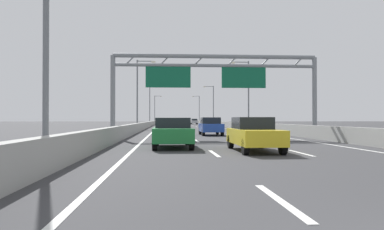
% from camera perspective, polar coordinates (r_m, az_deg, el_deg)
% --- Properties ---
extents(ground_plane, '(260.00, 260.00, 0.00)m').
position_cam_1_polar(ground_plane, '(103.04, -1.79, -1.40)').
color(ground_plane, '#38383A').
extents(lane_dash_left_0, '(0.16, 3.00, 0.01)m').
position_cam_1_polar(lane_dash_left_0, '(6.89, 13.00, -12.34)').
color(lane_dash_left_0, white).
rests_on(lane_dash_left_0, ground_plane).
extents(lane_dash_left_1, '(0.16, 3.00, 0.01)m').
position_cam_1_polar(lane_dash_left_1, '(15.65, 3.34, -5.76)').
color(lane_dash_left_1, white).
rests_on(lane_dash_left_1, ground_plane).
extents(lane_dash_left_2, '(0.16, 3.00, 0.01)m').
position_cam_1_polar(lane_dash_left_2, '(24.58, 0.70, -3.89)').
color(lane_dash_left_2, white).
rests_on(lane_dash_left_2, ground_plane).
extents(lane_dash_left_3, '(0.16, 3.00, 0.01)m').
position_cam_1_polar(lane_dash_left_3, '(33.55, -0.53, -3.01)').
color(lane_dash_left_3, white).
rests_on(lane_dash_left_3, ground_plane).
extents(lane_dash_left_4, '(0.16, 3.00, 0.01)m').
position_cam_1_polar(lane_dash_left_4, '(42.53, -1.24, -2.51)').
color(lane_dash_left_4, white).
rests_on(lane_dash_left_4, ground_plane).
extents(lane_dash_left_5, '(0.16, 3.00, 0.01)m').
position_cam_1_polar(lane_dash_left_5, '(51.52, -1.70, -2.18)').
color(lane_dash_left_5, white).
rests_on(lane_dash_left_5, ground_plane).
extents(lane_dash_left_6, '(0.16, 3.00, 0.01)m').
position_cam_1_polar(lane_dash_left_6, '(60.51, -2.02, -1.94)').
color(lane_dash_left_6, white).
rests_on(lane_dash_left_6, ground_plane).
extents(lane_dash_left_7, '(0.16, 3.00, 0.01)m').
position_cam_1_polar(lane_dash_left_7, '(69.50, -2.26, -1.77)').
color(lane_dash_left_7, white).
rests_on(lane_dash_left_7, ground_plane).
extents(lane_dash_left_8, '(0.16, 3.00, 0.01)m').
position_cam_1_polar(lane_dash_left_8, '(78.50, -2.45, -1.64)').
color(lane_dash_left_8, white).
rests_on(lane_dash_left_8, ground_plane).
extents(lane_dash_left_9, '(0.16, 3.00, 0.01)m').
position_cam_1_polar(lane_dash_left_9, '(87.49, -2.60, -1.53)').
color(lane_dash_left_9, white).
rests_on(lane_dash_left_9, ground_plane).
extents(lane_dash_left_10, '(0.16, 3.00, 0.01)m').
position_cam_1_polar(lane_dash_left_10, '(96.49, -2.71, -1.45)').
color(lane_dash_left_10, white).
rests_on(lane_dash_left_10, ground_plane).
extents(lane_dash_left_11, '(0.16, 3.00, 0.01)m').
position_cam_1_polar(lane_dash_left_11, '(105.49, -2.81, -1.38)').
color(lane_dash_left_11, white).
rests_on(lane_dash_left_11, ground_plane).
extents(lane_dash_left_12, '(0.16, 3.00, 0.01)m').
position_cam_1_polar(lane_dash_left_12, '(114.49, -2.90, -1.32)').
color(lane_dash_left_12, white).
rests_on(lane_dash_left_12, ground_plane).
extents(lane_dash_left_13, '(0.16, 3.00, 0.01)m').
position_cam_1_polar(lane_dash_left_13, '(123.48, -2.97, -1.27)').
color(lane_dash_left_13, white).
rests_on(lane_dash_left_13, ground_plane).
extents(lane_dash_left_14, '(0.16, 3.00, 0.01)m').
position_cam_1_polar(lane_dash_left_14, '(132.48, -3.03, -1.22)').
color(lane_dash_left_14, white).
rests_on(lane_dash_left_14, ground_plane).
extents(lane_dash_left_15, '(0.16, 3.00, 0.01)m').
position_cam_1_polar(lane_dash_left_15, '(141.48, -3.08, -1.18)').
color(lane_dash_left_15, white).
rests_on(lane_dash_left_15, ground_plane).
extents(lane_dash_left_16, '(0.16, 3.00, 0.01)m').
position_cam_1_polar(lane_dash_left_16, '(150.48, -3.13, -1.15)').
color(lane_dash_left_16, white).
rests_on(lane_dash_left_16, ground_plane).
extents(lane_dash_left_17, '(0.16, 3.00, 0.01)m').
position_cam_1_polar(lane_dash_left_17, '(159.48, -3.17, -1.12)').
color(lane_dash_left_17, white).
rests_on(lane_dash_left_17, ground_plane).
extents(lane_dash_right_1, '(0.16, 3.00, 0.01)m').
position_cam_1_polar(lane_dash_right_1, '(16.49, 15.91, -5.47)').
color(lane_dash_right_1, white).
rests_on(lane_dash_right_1, ground_plane).
extents(lane_dash_right_2, '(0.16, 3.00, 0.01)m').
position_cam_1_polar(lane_dash_right_2, '(25.12, 8.93, -3.81)').
color(lane_dash_right_2, white).
rests_on(lane_dash_right_2, ground_plane).
extents(lane_dash_right_3, '(0.16, 3.00, 0.01)m').
position_cam_1_polar(lane_dash_right_3, '(33.95, 5.55, -2.98)').
color(lane_dash_right_3, white).
rests_on(lane_dash_right_3, ground_plane).
extents(lane_dash_right_4, '(0.16, 3.00, 0.01)m').
position_cam_1_polar(lane_dash_right_4, '(42.85, 3.58, -2.49)').
color(lane_dash_right_4, white).
rests_on(lane_dash_right_4, ground_plane).
extents(lane_dash_right_5, '(0.16, 3.00, 0.01)m').
position_cam_1_polar(lane_dash_right_5, '(51.78, 2.29, -2.17)').
color(lane_dash_right_5, white).
rests_on(lane_dash_right_5, ground_plane).
extents(lane_dash_right_6, '(0.16, 3.00, 0.01)m').
position_cam_1_polar(lane_dash_right_6, '(60.73, 1.38, -1.94)').
color(lane_dash_right_6, white).
rests_on(lane_dash_right_6, ground_plane).
extents(lane_dash_right_7, '(0.16, 3.00, 0.01)m').
position_cam_1_polar(lane_dash_right_7, '(69.70, 0.70, -1.77)').
color(lane_dash_right_7, white).
rests_on(lane_dash_right_7, ground_plane).
extents(lane_dash_right_8, '(0.16, 3.00, 0.01)m').
position_cam_1_polar(lane_dash_right_8, '(78.67, 0.17, -1.64)').
color(lane_dash_right_8, white).
rests_on(lane_dash_right_8, ground_plane).
extents(lane_dash_right_9, '(0.16, 3.00, 0.01)m').
position_cam_1_polar(lane_dash_right_9, '(87.65, -0.24, -1.53)').
color(lane_dash_right_9, white).
rests_on(lane_dash_right_9, ground_plane).
extents(lane_dash_right_10, '(0.16, 3.00, 0.01)m').
position_cam_1_polar(lane_dash_right_10, '(96.63, -0.58, -1.45)').
color(lane_dash_right_10, white).
rests_on(lane_dash_right_10, ground_plane).
extents(lane_dash_right_11, '(0.16, 3.00, 0.01)m').
position_cam_1_polar(lane_dash_right_11, '(105.62, -0.86, -1.38)').
color(lane_dash_right_11, white).
rests_on(lane_dash_right_11, ground_plane).
extents(lane_dash_right_12, '(0.16, 3.00, 0.01)m').
position_cam_1_polar(lane_dash_right_12, '(114.60, -1.10, -1.32)').
color(lane_dash_right_12, white).
rests_on(lane_dash_right_12, ground_plane).
extents(lane_dash_right_13, '(0.16, 3.00, 0.01)m').
position_cam_1_polar(lane_dash_right_13, '(123.59, -1.30, -1.27)').
color(lane_dash_right_13, white).
rests_on(lane_dash_right_13, ground_plane).
extents(lane_dash_right_14, '(0.16, 3.00, 0.01)m').
position_cam_1_polar(lane_dash_right_14, '(132.58, -1.47, -1.22)').
color(lane_dash_right_14, white).
rests_on(lane_dash_right_14, ground_plane).
extents(lane_dash_right_15, '(0.16, 3.00, 0.01)m').
position_cam_1_polar(lane_dash_right_15, '(141.58, -1.63, -1.18)').
color(lane_dash_right_15, white).
rests_on(lane_dash_right_15, ground_plane).
extents(lane_dash_right_16, '(0.16, 3.00, 0.01)m').
position_cam_1_polar(lane_dash_right_16, '(150.57, -1.76, -1.15)').
color(lane_dash_right_16, white).
rests_on(lane_dash_right_16, ground_plane).
extents(lane_dash_right_17, '(0.16, 3.00, 0.01)m').
position_cam_1_polar(lane_dash_right_17, '(159.56, -1.88, -1.12)').
color(lane_dash_right_17, white).
rests_on(lane_dash_right_17, ground_plane).
extents(edge_line_left, '(0.16, 176.00, 0.01)m').
position_cam_1_polar(edge_line_left, '(90.98, -4.82, -1.50)').
color(edge_line_left, white).
rests_on(edge_line_left, ground_plane).
extents(edge_line_right, '(0.16, 176.00, 0.01)m').
position_cam_1_polar(edge_line_right, '(91.42, 1.78, -1.49)').
color(edge_line_right, white).
rests_on(edge_line_right, ground_plane).
extents(barrier_left, '(0.45, 220.00, 0.95)m').
position_cam_1_polar(barrier_left, '(113.01, -5.47, -1.09)').
color(barrier_left, '#9E9E99').
rests_on(barrier_left, ground_plane).
extents(barrier_right, '(0.45, 220.00, 0.95)m').
position_cam_1_polar(barrier_right, '(113.47, 1.51, -1.09)').
color(barrier_right, '#9E9E99').
rests_on(barrier_right, ground_plane).
extents(sign_gantry, '(15.85, 0.36, 6.36)m').
position_cam_1_polar(sign_gantry, '(29.33, 3.20, 6.02)').
color(sign_gantry, gray).
rests_on(sign_gantry, ground_plane).
extents(streetlamp_left_mid, '(2.58, 0.28, 9.50)m').
position_cam_1_polar(streetlamp_left_mid, '(52.76, -7.91, 3.73)').
color(streetlamp_left_mid, slate).
rests_on(streetlamp_left_mid, ground_plane).
extents(streetlamp_right_mid, '(2.58, 0.28, 9.50)m').
position_cam_1_polar(streetlamp_right_mid, '(53.81, 8.19, 3.64)').
color(streetlamp_right_mid, slate).
rests_on(streetlamp_right_mid, ground_plane).
extents(streetlamp_left_far, '(2.58, 0.28, 9.50)m').
position_cam_1_polar(streetlamp_left_far, '(92.31, -6.18, 1.86)').
color(streetlamp_left_far, slate).
rests_on(streetlamp_left_far, ground_plane).
extents(streetlamp_right_far, '(2.58, 0.28, 9.50)m').
position_cam_1_polar(streetlamp_right_far, '(92.92, 3.07, 1.85)').
color(streetlamp_right_far, slate).
rests_on(streetlamp_right_far, ground_plane).
extents(streetlamp_left_distant, '(2.58, 0.28, 9.50)m').
position_cam_1_polar(streetlamp_left_distant, '(131.94, -5.49, 1.12)').
color(streetlamp_left_distant, slate).
rests_on(streetlamp_left_distant, ground_plane).
extents(streetlamp_right_distant, '(2.58, 0.28, 9.50)m').
position_cam_1_polar(streetlamp_right_distant, '(132.37, 0.99, 1.11)').
color(streetlamp_right_distant, slate).
rests_on(streetlamp_right_distant, ground_plane).
extents(blue_car, '(1.80, 4.22, 1.56)m').
position_cam_1_polar(blue_car, '(33.51, 2.80, -1.67)').
color(blue_car, '#2347AD').
rests_on(blue_car, ground_plane).
extents(white_car, '(1.83, 4.34, 1.44)m').
position_cam_1_polar(white_car, '(74.63, -3.77, -1.12)').
color(white_car, silver).
rests_on(white_car, ground_plane).
extents(green_car, '(1.88, 4.56, 1.47)m').
position_cam_1_polar(green_car, '(18.88, -2.91, -2.59)').
color(green_car, '#1E7A38').
rests_on(green_car, ground_plane).
extents(yellow_car, '(1.72, 4.53, 1.49)m').
position_cam_1_polar(yellow_car, '(17.04, 9.18, -2.78)').
color(yellow_car, yellow).
rests_on(yellow_car, ground_plane).
extents(black_car, '(1.86, 4.48, 1.50)m').
position_cam_1_polar(black_car, '(110.66, -3.84, -0.95)').
color(black_car, black).
rests_on(black_car, ground_plane).
extents(silver_car, '(1.70, 4.45, 1.50)m').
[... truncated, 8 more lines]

